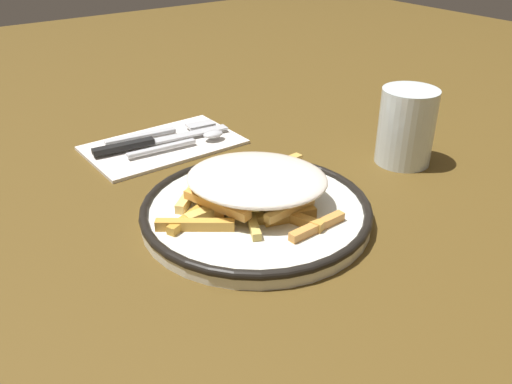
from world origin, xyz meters
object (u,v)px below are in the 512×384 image
napkin (163,144)px  spoon (193,139)px  fork (162,132)px  knife (151,141)px  water_glass (406,127)px  fries_heap (253,185)px  plate (256,211)px

napkin → spoon: 0.05m
fork → spoon: spoon is taller
fork → knife: size_ratio=0.84×
water_glass → napkin: bearing=-134.5°
knife → water_glass: size_ratio=1.99×
fork → knife: bearing=-51.5°
napkin → knife: size_ratio=1.06×
fork → fries_heap: bearing=-4.3°
plate → fries_heap: fries_heap is taller
spoon → water_glass: size_ratio=1.45×
napkin → knife: (-0.00, -0.02, 0.01)m
spoon → fries_heap: bearing=-11.4°
fork → knife: (0.02, -0.03, 0.00)m
fries_heap → knife: fries_heap is taller
napkin → fork: 0.03m
plate → water_glass: 0.26m
napkin → knife: knife is taller
fries_heap → knife: 0.25m
water_glass → fries_heap: bearing=-90.4°
fries_heap → napkin: (-0.24, 0.01, -0.04)m
fries_heap → water_glass: water_glass is taller
fries_heap → knife: (-0.25, -0.01, -0.03)m
knife → spoon: (0.03, 0.05, 0.00)m
plate → spoon: bearing=168.6°
plate → fork: size_ratio=1.51×
fries_heap → water_glass: size_ratio=2.17×
water_glass → plate: bearing=-88.9°
napkin → knife: bearing=-96.1°
fork → napkin: bearing=-24.5°
plate → knife: plate is taller
knife → spoon: 0.06m
plate → water_glass: size_ratio=2.53×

